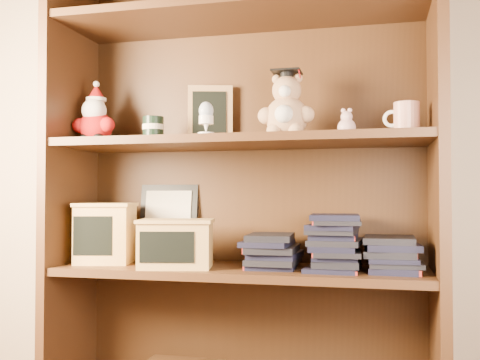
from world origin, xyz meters
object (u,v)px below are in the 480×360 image
object	(u,v)px
bookcase	(243,193)
treats_box	(106,232)
teacher_mug	(406,118)
grad_teddy_bear	(286,111)

from	to	relation	value
bookcase	treats_box	distance (m)	0.47
teacher_mug	treats_box	xyz separation A→B (m)	(-0.95, -0.00, -0.35)
grad_teddy_bear	teacher_mug	distance (m)	0.35
teacher_mug	treats_box	size ratio (longest dim) A/B	0.49
grad_teddy_bear	treats_box	xyz separation A→B (m)	(-0.60, 0.01, -0.38)
grad_teddy_bear	teacher_mug	xyz separation A→B (m)	(0.35, 0.01, -0.03)
bookcase	teacher_mug	world-z (taller)	bookcase
bookcase	teacher_mug	bearing A→B (deg)	-5.77
bookcase	treats_box	xyz separation A→B (m)	(-0.45, -0.05, -0.13)
teacher_mug	bookcase	bearing A→B (deg)	174.23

